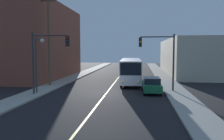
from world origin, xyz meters
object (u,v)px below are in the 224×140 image
at_px(traffic_signal_left_corner, 48,52).
at_px(street_lamp_left, 38,57).
at_px(parked_car_green, 152,85).
at_px(utility_pole_near, 49,33).
at_px(city_bus, 131,69).
at_px(traffic_signal_right_corner, 159,52).

relative_size(traffic_signal_left_corner, street_lamp_left, 1.09).
xyz_separation_m(parked_car_green, street_lamp_left, (-11.49, -1.89, 2.90)).
distance_m(utility_pole_near, street_lamp_left, 5.73).
bearing_deg(parked_car_green, utility_pole_near, 166.02).
relative_size(utility_pole_near, traffic_signal_left_corner, 1.96).
height_order(traffic_signal_left_corner, street_lamp_left, traffic_signal_left_corner).
relative_size(city_bus, parked_car_green, 2.75).
relative_size(city_bus, traffic_signal_right_corner, 2.04).
relative_size(parked_car_green, traffic_signal_left_corner, 0.74).
distance_m(parked_car_green, traffic_signal_left_corner, 11.00).
distance_m(city_bus, parked_car_green, 7.94).
height_order(parked_car_green, traffic_signal_right_corner, traffic_signal_right_corner).
relative_size(parked_car_green, traffic_signal_right_corner, 0.74).
bearing_deg(traffic_signal_right_corner, parked_car_green, -134.98).
distance_m(utility_pole_near, traffic_signal_right_corner, 13.38).
distance_m(traffic_signal_right_corner, street_lamp_left, 12.53).
height_order(traffic_signal_left_corner, traffic_signal_right_corner, same).
xyz_separation_m(city_bus, traffic_signal_right_corner, (3.21, -6.74, 2.49)).
distance_m(parked_car_green, street_lamp_left, 12.00).
bearing_deg(parked_car_green, traffic_signal_right_corner, 45.02).
height_order(traffic_signal_right_corner, street_lamp_left, traffic_signal_right_corner).
bearing_deg(street_lamp_left, utility_pole_near, 98.68).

